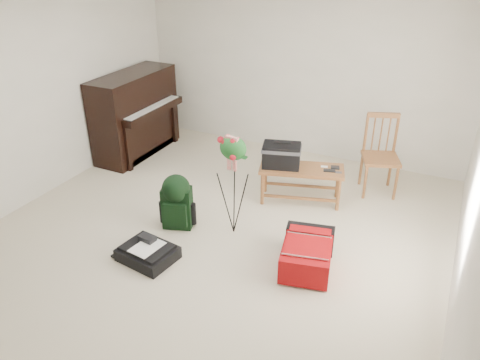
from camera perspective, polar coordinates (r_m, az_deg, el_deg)
The scene contains 12 objects.
floor at distance 5.34m, azimuth -3.51°, elevation -7.13°, with size 5.00×5.50×0.01m, color beige.
ceiling at distance 4.42m, azimuth -4.50°, elevation 20.55°, with size 5.00×5.50×0.01m, color white.
wall_back at distance 7.13m, azimuth 7.29°, elevation 12.91°, with size 5.00×0.04×2.50m, color beige.
wall_left at distance 6.30m, azimuth -24.37°, elevation 8.70°, with size 0.04×5.50×2.50m, color beige.
wall_right at distance 4.20m, azimuth 27.24°, elevation -0.90°, with size 0.04×5.50×2.50m, color beige.
piano at distance 7.37m, azimuth -12.55°, elevation 7.66°, with size 0.71×1.50×1.25m.
bench at distance 5.90m, azimuth 5.98°, elevation 2.72°, with size 1.12×0.70×0.80m.
dining_chair at distance 6.33m, azimuth 16.86°, elevation 2.82°, with size 0.58×0.58×1.04m.
red_suitcase at distance 4.91m, azimuth 8.37°, elevation -8.57°, with size 0.63×0.82×0.31m.
black_duffel at distance 5.07m, azimuth -11.18°, elevation -8.64°, with size 0.61×0.52×0.23m.
green_backpack at distance 5.40m, azimuth -7.74°, elevation -2.33°, with size 0.38×0.36×0.66m.
flower_stand at distance 5.14m, azimuth -0.81°, elevation -0.76°, with size 0.43×0.43×1.22m.
Camera 1 is at (2.21, -3.79, 3.04)m, focal length 35.00 mm.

